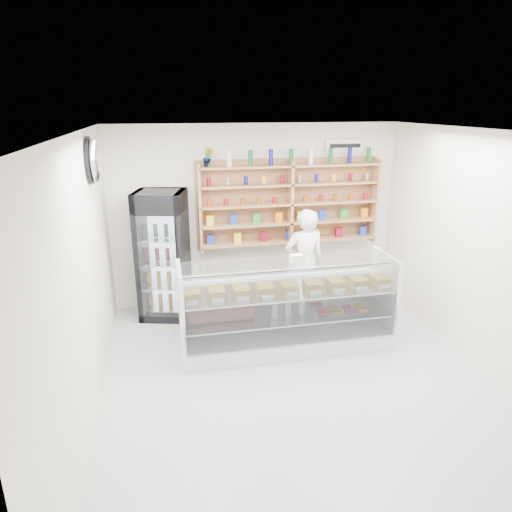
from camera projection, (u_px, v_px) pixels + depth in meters
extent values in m
plane|color=#A2A3A7|center=(300.00, 381.00, 5.30)|extent=(5.00, 5.00, 0.00)
plane|color=white|center=(309.00, 133.00, 4.42)|extent=(5.00, 5.00, 0.00)
plane|color=silver|center=(256.00, 215.00, 7.18)|extent=(4.50, 0.00, 4.50)
plane|color=silver|center=(441.00, 418.00, 2.54)|extent=(4.50, 0.00, 4.50)
plane|color=silver|center=(83.00, 284.00, 4.42)|extent=(0.00, 5.00, 5.00)
plane|color=silver|center=(490.00, 255.00, 5.30)|extent=(0.00, 5.00, 5.00)
cube|color=white|center=(286.00, 338.00, 6.04)|extent=(2.75, 0.78, 0.23)
cube|color=white|center=(280.00, 299.00, 6.25)|extent=(2.75, 0.05, 0.58)
cube|color=silver|center=(287.00, 314.00, 5.93)|extent=(2.64, 0.69, 0.02)
cube|color=silver|center=(287.00, 290.00, 5.82)|extent=(2.70, 0.72, 0.02)
cube|color=silver|center=(296.00, 309.00, 5.51)|extent=(2.70, 0.11, 0.96)
cube|color=silver|center=(289.00, 263.00, 5.66)|extent=(2.70, 0.55, 0.01)
imported|color=white|center=(304.00, 263.00, 6.75)|extent=(0.61, 0.41, 1.65)
cube|color=black|center=(163.00, 255.00, 6.70)|extent=(0.83, 0.81, 1.90)
cube|color=#340538|center=(166.00, 205.00, 6.18)|extent=(0.66, 0.19, 0.27)
cube|color=silver|center=(170.00, 268.00, 6.45)|extent=(0.56, 0.15, 1.50)
cube|color=#A57C4E|center=(200.00, 208.00, 6.80)|extent=(0.04, 0.28, 1.33)
cube|color=#A57C4E|center=(290.00, 204.00, 7.07)|extent=(0.04, 0.28, 1.33)
cube|color=#A57C4E|center=(374.00, 200.00, 7.34)|extent=(0.04, 0.28, 1.33)
cube|color=#A57C4E|center=(289.00, 241.00, 7.25)|extent=(2.80, 0.28, 0.03)
cube|color=#A57C4E|center=(290.00, 222.00, 7.16)|extent=(2.80, 0.28, 0.03)
cube|color=#A57C4E|center=(290.00, 203.00, 7.07)|extent=(2.80, 0.28, 0.03)
cube|color=#A57C4E|center=(290.00, 184.00, 6.97)|extent=(2.80, 0.28, 0.03)
cube|color=#A57C4E|center=(291.00, 166.00, 6.88)|extent=(2.80, 0.28, 0.03)
imported|color=#1E6626|center=(208.00, 157.00, 6.59)|extent=(0.19, 0.18, 0.28)
ellipsoid|color=silver|center=(94.00, 160.00, 5.22)|extent=(0.15, 0.50, 0.50)
cube|color=white|center=(345.00, 146.00, 7.09)|extent=(0.62, 0.03, 0.20)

